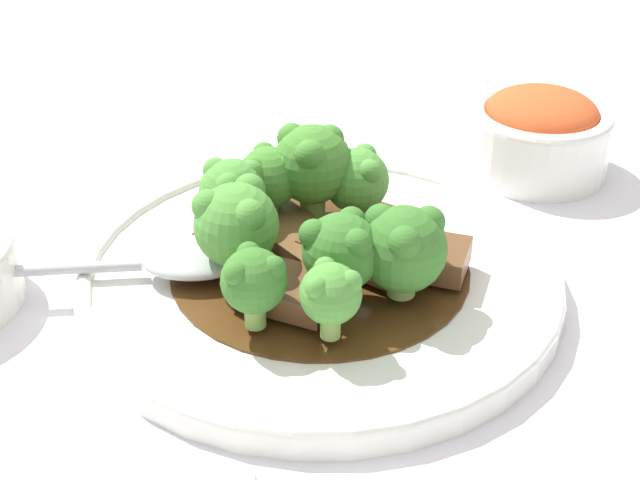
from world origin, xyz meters
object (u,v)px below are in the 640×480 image
at_px(beef_strip_3, 288,290).
at_px(broccoli_floret_8, 331,293).
at_px(beef_strip_0, 353,260).
at_px(broccoli_floret_3, 403,247).
at_px(serving_spoon, 164,260).
at_px(main_plate, 320,274).
at_px(beef_strip_2, 421,257).
at_px(broccoli_floret_4, 236,223).
at_px(broccoli_floret_7, 341,250).
at_px(broccoli_floret_1, 356,178).
at_px(broccoli_floret_6, 233,191).
at_px(broccoli_floret_2, 254,280).
at_px(beef_strip_1, 298,237).
at_px(broccoli_floret_5, 269,176).
at_px(side_bowl_kimchi, 539,132).

xyz_separation_m(beef_strip_3, broccoli_floret_8, (0.03, 0.03, 0.02)).
xyz_separation_m(beef_strip_0, broccoli_floret_3, (0.02, 0.03, 0.03)).
relative_size(broccoli_floret_8, serving_spoon, 0.19).
distance_m(main_plate, beef_strip_2, 0.06).
xyz_separation_m(broccoli_floret_4, broccoli_floret_7, (0.02, 0.06, -0.00)).
xyz_separation_m(broccoli_floret_1, broccoli_floret_6, (0.03, -0.07, 0.00)).
bearing_deg(broccoli_floret_7, broccoli_floret_8, -4.72).
distance_m(beef_strip_2, broccoli_floret_1, 0.08).
xyz_separation_m(beef_strip_0, beef_strip_3, (0.04, -0.03, 0.00)).
relative_size(broccoli_floret_4, broccoli_floret_6, 1.16).
bearing_deg(broccoli_floret_2, broccoli_floret_1, 159.58).
bearing_deg(serving_spoon, broccoli_floret_4, 87.98).
height_order(broccoli_floret_6, broccoli_floret_8, broccoli_floret_6).
xyz_separation_m(beef_strip_1, broccoli_floret_1, (-0.04, 0.03, 0.02)).
bearing_deg(broccoli_floret_3, broccoli_floret_6, -118.71).
bearing_deg(beef_strip_0, broccoli_floret_3, 49.24).
height_order(beef_strip_0, broccoli_floret_6, broccoli_floret_6).
xyz_separation_m(beef_strip_0, broccoli_floret_5, (-0.05, -0.06, 0.03)).
xyz_separation_m(beef_strip_1, broccoli_floret_3, (0.05, 0.06, 0.03)).
relative_size(beef_strip_0, serving_spoon, 0.30).
relative_size(beef_strip_2, broccoli_floret_7, 1.18).
xyz_separation_m(beef_strip_1, serving_spoon, (0.04, -0.07, 0.00)).
xyz_separation_m(broccoli_floret_1, broccoli_floret_2, (0.13, -0.05, 0.00)).
relative_size(beef_strip_0, broccoli_floret_1, 1.59).
bearing_deg(broccoli_floret_2, broccoli_floret_5, -176.09).
bearing_deg(main_plate, broccoli_floret_5, -142.06).
bearing_deg(broccoli_floret_3, serving_spoon, -95.20).
xyz_separation_m(beef_strip_1, broccoli_floret_2, (0.09, -0.01, 0.02)).
bearing_deg(broccoli_floret_3, main_plate, -120.86).
xyz_separation_m(broccoli_floret_2, broccoli_floret_5, (-0.11, -0.01, 0.00)).
bearing_deg(broccoli_floret_1, broccoli_floret_8, -2.63).
bearing_deg(broccoli_floret_8, broccoli_floret_4, -132.82).
distance_m(broccoli_floret_3, broccoli_floret_7, 0.03).
bearing_deg(beef_strip_3, broccoli_floret_2, -31.52).
distance_m(beef_strip_1, side_bowl_kimchi, 0.22).
bearing_deg(broccoli_floret_4, beef_strip_2, 98.31).
xyz_separation_m(beef_strip_1, broccoli_floret_8, (0.09, 0.03, 0.02)).
relative_size(beef_strip_3, serving_spoon, 0.26).
height_order(beef_strip_0, beef_strip_3, beef_strip_3).
height_order(beef_strip_1, beef_strip_2, beef_strip_2).
distance_m(beef_strip_0, broccoli_floret_7, 0.04).
height_order(broccoli_floret_8, serving_spoon, broccoli_floret_8).
height_order(broccoli_floret_5, broccoli_floret_6, same).
height_order(broccoli_floret_4, broccoli_floret_6, broccoli_floret_4).
xyz_separation_m(main_plate, beef_strip_3, (0.04, -0.01, 0.02)).
distance_m(broccoli_floret_1, broccoli_floret_2, 0.13).
height_order(broccoli_floret_7, serving_spoon, broccoli_floret_7).
bearing_deg(broccoli_floret_1, beef_strip_0, 1.88).
bearing_deg(beef_strip_0, broccoli_floret_1, -178.12).
relative_size(broccoli_floret_3, broccoli_floret_5, 1.08).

